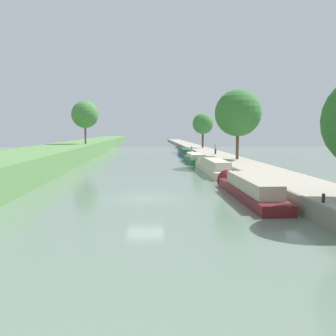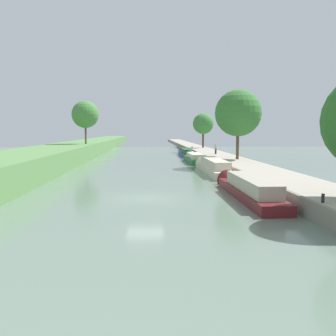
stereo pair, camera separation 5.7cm
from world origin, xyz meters
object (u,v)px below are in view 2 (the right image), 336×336
at_px(narrowboat_maroon, 247,188).
at_px(person_walking, 216,148).
at_px(narrowboat_cream, 212,167).
at_px(narrowboat_green, 194,158).
at_px(mooring_bollard_near, 323,198).
at_px(mooring_bollard_far, 192,147).
at_px(narrowboat_blue, 186,153).

relative_size(narrowboat_maroon, person_walking, 7.76).
xyz_separation_m(narrowboat_cream, narrowboat_green, (-0.29, 13.97, -0.10)).
height_order(person_walking, mooring_bollard_near, person_walking).
distance_m(narrowboat_green, mooring_bollard_far, 20.04).
bearing_deg(narrowboat_cream, narrowboat_blue, 90.37).
height_order(narrowboat_cream, mooring_bollard_near, narrowboat_cream).
bearing_deg(person_walking, narrowboat_cream, -101.37).
bearing_deg(narrowboat_cream, mooring_bollard_near, -85.66).
xyz_separation_m(narrowboat_green, mooring_bollard_near, (2.00, -36.49, 0.67)).
bearing_deg(narrowboat_blue, narrowboat_cream, -89.63).
xyz_separation_m(narrowboat_green, narrowboat_blue, (0.11, 13.51, 0.01)).
relative_size(narrowboat_green, narrowboat_blue, 0.83).
xyz_separation_m(narrowboat_green, person_walking, (3.60, 2.50, 1.31)).
relative_size(narrowboat_blue, person_walking, 8.28).
bearing_deg(narrowboat_blue, narrowboat_green, -90.48).
xyz_separation_m(mooring_bollard_near, mooring_bollard_far, (0.00, 56.41, 0.00)).
height_order(narrowboat_maroon, narrowboat_blue, narrowboat_maroon).
bearing_deg(person_walking, mooring_bollard_far, 95.26).
xyz_separation_m(narrowboat_maroon, narrowboat_cream, (0.20, 15.25, 0.03)).
xyz_separation_m(narrowboat_maroon, mooring_bollard_near, (1.91, -7.27, 0.60)).
height_order(narrowboat_green, mooring_bollard_near, mooring_bollard_near).
distance_m(narrowboat_blue, mooring_bollard_far, 6.72).
height_order(narrowboat_maroon, narrowboat_cream, narrowboat_cream).
relative_size(mooring_bollard_near, mooring_bollard_far, 1.00).
bearing_deg(mooring_bollard_far, mooring_bollard_near, -90.00).
bearing_deg(mooring_bollard_far, narrowboat_cream, -92.88).
height_order(narrowboat_cream, mooring_bollard_far, narrowboat_cream).
xyz_separation_m(narrowboat_blue, person_walking, (3.49, -11.01, 1.31)).
bearing_deg(mooring_bollard_far, person_walking, -84.74).
bearing_deg(person_walking, mooring_bollard_near, -92.36).
xyz_separation_m(narrowboat_maroon, narrowboat_green, (-0.09, 29.22, -0.07)).
height_order(narrowboat_maroon, person_walking, person_walking).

